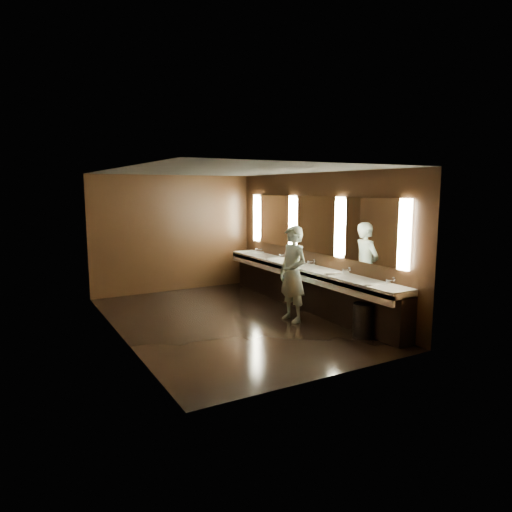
% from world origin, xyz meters
% --- Properties ---
extents(floor, '(6.00, 6.00, 0.00)m').
position_xyz_m(floor, '(0.00, 0.00, 0.00)').
color(floor, black).
rests_on(floor, ground).
extents(ceiling, '(4.00, 6.00, 0.02)m').
position_xyz_m(ceiling, '(0.00, 0.00, 2.80)').
color(ceiling, '#2D2D2B').
rests_on(ceiling, wall_back).
extents(wall_back, '(4.00, 0.02, 2.80)m').
position_xyz_m(wall_back, '(0.00, 3.00, 1.40)').
color(wall_back, black).
rests_on(wall_back, floor).
extents(wall_front, '(4.00, 0.02, 2.80)m').
position_xyz_m(wall_front, '(0.00, -3.00, 1.40)').
color(wall_front, black).
rests_on(wall_front, floor).
extents(wall_left, '(0.02, 6.00, 2.80)m').
position_xyz_m(wall_left, '(-2.00, 0.00, 1.40)').
color(wall_left, black).
rests_on(wall_left, floor).
extents(wall_right, '(0.02, 6.00, 2.80)m').
position_xyz_m(wall_right, '(2.00, 0.00, 1.40)').
color(wall_right, black).
rests_on(wall_right, floor).
extents(sink_counter, '(0.55, 5.40, 1.01)m').
position_xyz_m(sink_counter, '(1.79, 0.00, 0.50)').
color(sink_counter, black).
rests_on(sink_counter, floor).
extents(mirror_band, '(0.06, 5.03, 1.15)m').
position_xyz_m(mirror_band, '(1.98, -0.00, 1.75)').
color(mirror_band, '#FFF9D1').
rests_on(mirror_band, wall_right).
extents(person, '(0.50, 0.70, 1.80)m').
position_xyz_m(person, '(1.06, -0.58, 0.90)').
color(person, '#7DB7BB').
rests_on(person, floor).
extents(trash_bin, '(0.38, 0.38, 0.57)m').
position_xyz_m(trash_bin, '(1.58, -1.96, 0.28)').
color(trash_bin, black).
rests_on(trash_bin, floor).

